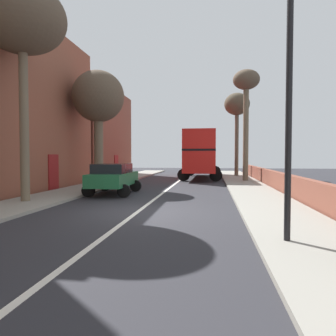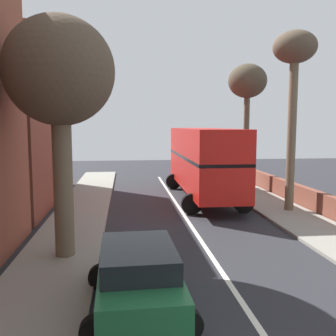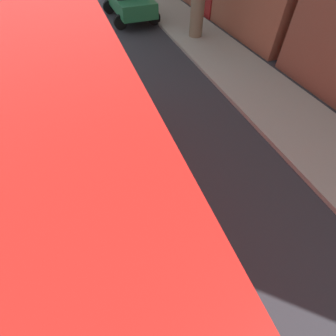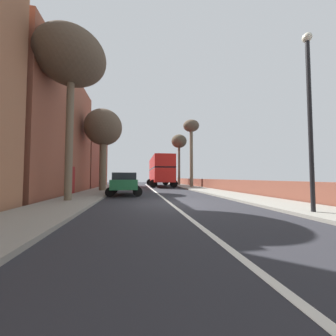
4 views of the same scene
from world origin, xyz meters
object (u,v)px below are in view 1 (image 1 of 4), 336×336
at_px(street_tree_left_4, 98,99).
at_px(street_tree_left_0, 22,21).
at_px(street_tree_right_1, 237,107).
at_px(street_tree_right_3, 246,89).
at_px(lamppost_right, 289,74).
at_px(double_decker_bus, 202,152).
at_px(parked_car_green_left_0, 113,177).

bearing_deg(street_tree_left_4, street_tree_left_0, -93.45).
xyz_separation_m(street_tree_left_0, street_tree_right_1, (10.13, 18.77, -0.78)).
distance_m(street_tree_right_3, lamppost_right, 17.96).
bearing_deg(street_tree_right_3, street_tree_left_0, -129.17).
xyz_separation_m(street_tree_left_4, lamppost_right, (8.99, -12.33, -1.92)).
distance_m(double_decker_bus, street_tree_left_0, 18.54).
height_order(parked_car_green_left_0, street_tree_right_3, street_tree_right_3).
bearing_deg(street_tree_right_1, double_decker_bus, -144.47).
distance_m(double_decker_bus, street_tree_right_3, 7.04).
distance_m(parked_car_green_left_0, street_tree_left_0, 8.05).
bearing_deg(parked_car_green_left_0, street_tree_right_3, 49.44).
distance_m(double_decker_bus, street_tree_right_1, 6.00).
relative_size(double_decker_bus, street_tree_right_3, 1.25).
bearing_deg(double_decker_bus, parked_car_green_left_0, -108.26).
bearing_deg(street_tree_left_4, double_decker_bus, 54.61).
bearing_deg(parked_car_green_left_0, street_tree_left_4, 120.42).
bearing_deg(lamppost_right, street_tree_right_3, 87.02).
bearing_deg(street_tree_left_0, parked_car_green_left_0, 54.46).
height_order(street_tree_right_1, street_tree_left_4, street_tree_right_1).
xyz_separation_m(street_tree_right_1, street_tree_left_4, (-9.68, -11.35, -1.06)).
bearing_deg(street_tree_right_1, street_tree_left_4, -130.48).
bearing_deg(street_tree_left_0, street_tree_right_1, 61.65).
relative_size(parked_car_green_left_0, street_tree_right_1, 0.53).
distance_m(street_tree_left_0, street_tree_right_1, 21.34).
height_order(street_tree_left_4, lamppost_right, street_tree_left_4).
relative_size(double_decker_bus, street_tree_right_1, 1.33).
xyz_separation_m(parked_car_green_left_0, street_tree_left_4, (-2.19, 3.73, 4.80)).
bearing_deg(street_tree_right_1, lamppost_right, -91.68).
height_order(parked_car_green_left_0, street_tree_left_0, street_tree_left_0).
bearing_deg(street_tree_right_3, double_decker_bus, 133.44).
bearing_deg(lamppost_right, street_tree_left_4, 126.09).
relative_size(street_tree_right_1, street_tree_left_4, 1.07).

